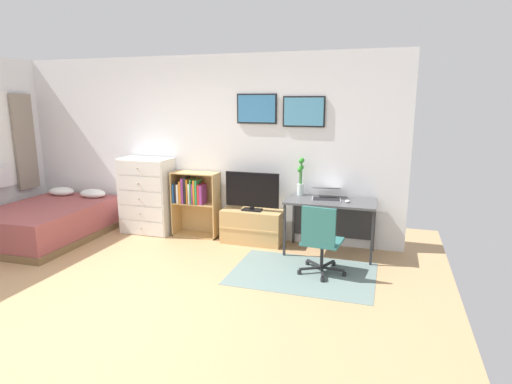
{
  "coord_description": "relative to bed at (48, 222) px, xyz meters",
  "views": [
    {
      "loc": [
        2.79,
        -3.46,
        2.03
      ],
      "look_at": [
        1.21,
        1.5,
        0.91
      ],
      "focal_mm": 29.67,
      "sensor_mm": 36.0,
      "label": 1
    }
  ],
  "objects": [
    {
      "name": "area_rug",
      "position": [
        3.92,
        -0.16,
        -0.26
      ],
      "size": [
        1.7,
        1.2,
        0.01
      ],
      "primitive_type": "cube",
      "color": "slate",
      "rests_on": "ground_plane"
    },
    {
      "name": "dresser",
      "position": [
        1.26,
        0.74,
        0.33
      ],
      "size": [
        0.8,
        0.46,
        1.18
      ],
      "color": "white",
      "rests_on": "ground_plane"
    },
    {
      "name": "tv_stand",
      "position": [
        2.99,
        0.76,
        -0.02
      ],
      "size": [
        0.88,
        0.41,
        0.49
      ],
      "color": "tan",
      "rests_on": "ground_plane"
    },
    {
      "name": "office_chair",
      "position": [
        4.12,
        -0.14,
        0.2
      ],
      "size": [
        0.57,
        0.58,
        0.86
      ],
      "rotation": [
        0.0,
        0.0,
        -0.11
      ],
      "color": "#232326",
      "rests_on": "ground_plane"
    },
    {
      "name": "desk",
      "position": [
        4.12,
        0.73,
        0.35
      ],
      "size": [
        1.19,
        0.62,
        0.74
      ],
      "color": "#4C4C4F",
      "rests_on": "ground_plane"
    },
    {
      "name": "ground_plane",
      "position": [
        2.05,
        -1.41,
        -0.26
      ],
      "size": [
        7.2,
        7.2,
        0.0
      ],
      "primitive_type": "plane",
      "color": "tan"
    },
    {
      "name": "bookshelf",
      "position": [
        2.02,
        0.8,
        0.33
      ],
      "size": [
        0.7,
        0.3,
        0.99
      ],
      "color": "tan",
      "rests_on": "ground_plane"
    },
    {
      "name": "television",
      "position": [
        2.99,
        0.73,
        0.51
      ],
      "size": [
        0.8,
        0.16,
        0.56
      ],
      "color": "black",
      "rests_on": "tv_stand"
    },
    {
      "name": "bamboo_vase",
      "position": [
        3.66,
        0.86,
        0.74
      ],
      "size": [
        0.1,
        0.1,
        0.53
      ],
      "color": "silver",
      "rests_on": "desk"
    },
    {
      "name": "wall_back_with_posters",
      "position": [
        2.06,
        1.02,
        1.1
      ],
      "size": [
        6.12,
        0.09,
        2.7
      ],
      "color": "white",
      "rests_on": "ground_plane"
    },
    {
      "name": "computer_mouse",
      "position": [
        4.34,
        0.61,
        0.49
      ],
      "size": [
        0.06,
        0.1,
        0.03
      ],
      "primitive_type": "ellipsoid",
      "color": "silver",
      "rests_on": "desk"
    },
    {
      "name": "laptop",
      "position": [
        4.05,
        0.74,
        0.54
      ],
      "size": [
        0.43,
        0.46,
        0.17
      ],
      "rotation": [
        0.0,
        0.0,
        0.14
      ],
      "color": "#B7B7BC",
      "rests_on": "desk"
    },
    {
      "name": "bed",
      "position": [
        0.0,
        0.0,
        0.0
      ],
      "size": [
        1.44,
        1.96,
        0.64
      ],
      "rotation": [
        0.0,
        0.0,
        0.04
      ],
      "color": "brown",
      "rests_on": "ground_plane"
    }
  ]
}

